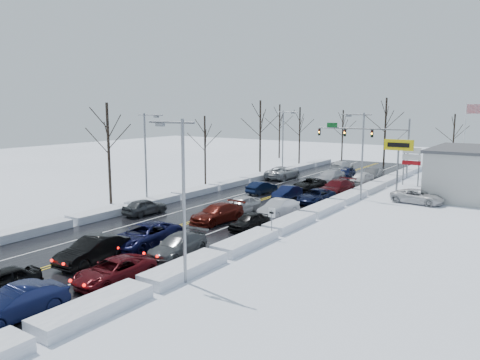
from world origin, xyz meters
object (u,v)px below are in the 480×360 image
Objects in this scene: traffic_signal_mast at (372,136)px; oncoming_car_0 at (262,193)px; flagpole at (466,135)px; queued_car_0 at (1,295)px; tires_plus_sign at (399,149)px.

traffic_signal_mast is 3.22× the size of oncoming_car_0.
queued_car_0 is (-13.39, -54.70, -5.93)m from flagpole.
traffic_signal_mast reaches higher than queued_car_0.
queued_car_0 is (-8.72, -40.69, -4.99)m from tires_plus_sign.
oncoming_car_0 is (-3.67, 31.92, 0.00)m from queued_car_0.
flagpole reaches higher than queued_car_0.
traffic_signal_mast reaches higher than tires_plus_sign.
flagpole is (4.67, 14.01, 0.93)m from tires_plus_sign.
flagpole reaches higher than traffic_signal_mast.
tires_plus_sign is at bearing -59.54° from traffic_signal_mast.
tires_plus_sign is at bearing 81.42° from queued_car_0.
traffic_signal_mast reaches higher than oncoming_car_0.
oncoming_car_0 is at bearing -126.84° from flagpole.
traffic_signal_mast is at bearing 91.70° from queued_car_0.
traffic_signal_mast is 3.24× the size of queued_car_0.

